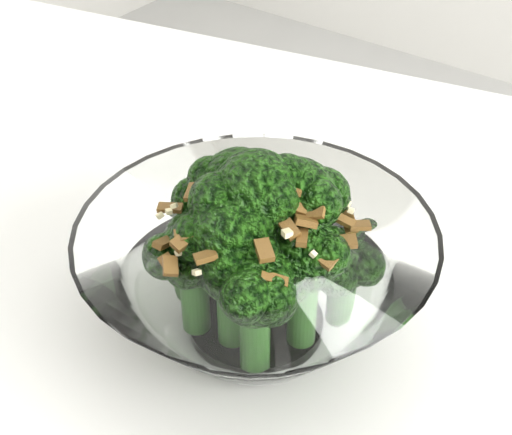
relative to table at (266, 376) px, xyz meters
The scene contains 2 objects.
table is the anchor object (origin of this frame).
broccoli_dish 0.13m from the table, 79.88° to the right, with size 0.23×0.23×0.14m.
Camera 1 is at (0.24, -0.48, 1.15)m, focal length 55.00 mm.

